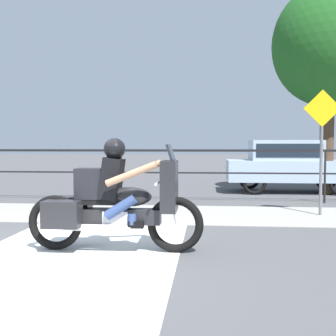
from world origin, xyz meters
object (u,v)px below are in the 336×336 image
at_px(motorcycle, 114,201).
at_px(tree_behind_sign, 329,46).
at_px(street_sign, 322,136).
at_px(parked_car, 289,163).

xyz_separation_m(motorcycle, tree_behind_sign, (4.71, 7.12, 3.60)).
bearing_deg(motorcycle, street_sign, 43.31).
bearing_deg(parked_car, motorcycle, -113.50).
xyz_separation_m(parked_car, tree_behind_sign, (0.98, -0.41, 3.38)).
height_order(parked_car, tree_behind_sign, tree_behind_sign).
bearing_deg(parked_car, tree_behind_sign, -20.11).
relative_size(motorcycle, tree_behind_sign, 0.39).
relative_size(motorcycle, parked_car, 0.61).
bearing_deg(tree_behind_sign, parked_car, 157.07).
distance_m(motorcycle, street_sign, 4.88).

